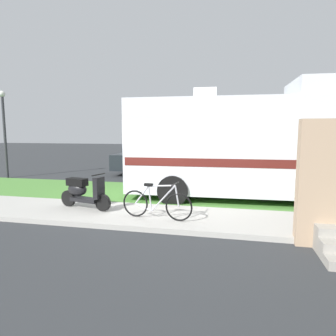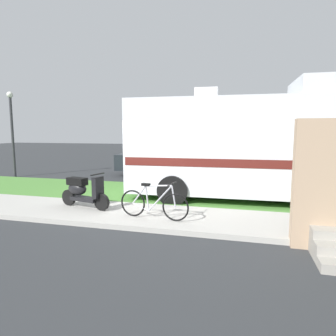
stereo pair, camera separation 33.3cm
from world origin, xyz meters
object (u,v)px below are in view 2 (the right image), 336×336
object	(u,v)px
motorhome_rv	(242,145)
street_lamp_post	(12,125)
bicycle	(154,203)
pickup_truck_near	(184,156)
scooter	(83,191)

from	to	relation	value
motorhome_rv	street_lamp_post	xyz separation A→B (m)	(-10.52, 2.20, 0.71)
bicycle	pickup_truck_near	distance (m)	7.61
pickup_truck_near	bicycle	bearing A→B (deg)	-83.88
pickup_truck_near	street_lamp_post	distance (m)	8.27
bicycle	scooter	bearing A→B (deg)	166.88
street_lamp_post	scooter	bearing A→B (deg)	-35.88
pickup_truck_near	street_lamp_post	xyz separation A→B (m)	(-7.77, -2.41, 1.48)
motorhome_rv	scooter	size ratio (longest dim) A/B	4.24
scooter	motorhome_rv	bearing A→B (deg)	30.80
motorhome_rv	street_lamp_post	bearing A→B (deg)	168.21
motorhome_rv	pickup_truck_near	size ratio (longest dim) A/B	1.26
scooter	pickup_truck_near	xyz separation A→B (m)	(1.35, 7.05, 0.39)
bicycle	pickup_truck_near	size ratio (longest dim) A/B	0.32
motorhome_rv	street_lamp_post	size ratio (longest dim) A/B	1.69
motorhome_rv	pickup_truck_near	distance (m)	5.42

